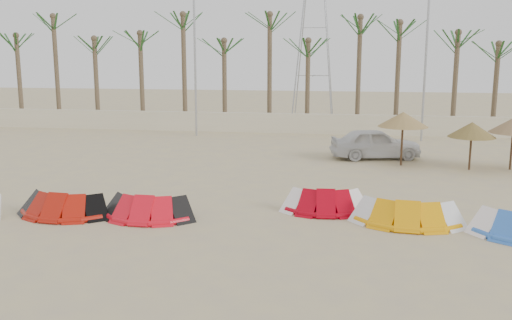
% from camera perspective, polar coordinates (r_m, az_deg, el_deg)
% --- Properties ---
extents(ground, '(120.00, 120.00, 0.00)m').
position_cam_1_polar(ground, '(16.51, -3.17, -8.43)').
color(ground, tan).
rests_on(ground, ground).
extents(boundary_wall, '(60.00, 0.30, 1.30)m').
position_cam_1_polar(boundary_wall, '(37.68, 3.68, 3.68)').
color(boundary_wall, beige).
rests_on(boundary_wall, ground).
extents(palm_line, '(52.00, 4.00, 7.70)m').
position_cam_1_polar(palm_line, '(38.82, 4.99, 12.45)').
color(palm_line, brown).
rests_on(palm_line, ground).
extents(lamp_b, '(1.25, 0.14, 11.00)m').
position_cam_1_polar(lamp_b, '(36.41, -6.09, 11.46)').
color(lamp_b, '#A5A8AD').
rests_on(lamp_b, ground).
extents(lamp_c, '(1.25, 0.14, 11.00)m').
position_cam_1_polar(lamp_c, '(35.55, 16.75, 11.07)').
color(lamp_c, '#A5A8AD').
rests_on(lamp_c, ground).
extents(pylon, '(3.00, 3.00, 14.00)m').
position_cam_1_polar(pylon, '(43.63, 5.67, 3.81)').
color(pylon, '#A5A8AD').
rests_on(pylon, ground).
extents(kite_red_left, '(3.25, 1.72, 0.90)m').
position_cam_1_polar(kite_red_left, '(20.28, -18.47, -4.04)').
color(kite_red_left, '#A61408').
rests_on(kite_red_left, ground).
extents(kite_red_mid, '(3.11, 1.60, 0.90)m').
position_cam_1_polar(kite_red_mid, '(19.25, -10.59, -4.45)').
color(kite_red_mid, red).
rests_on(kite_red_mid, ground).
extents(kite_red_right, '(2.99, 1.65, 0.90)m').
position_cam_1_polar(kite_red_right, '(19.83, 7.00, -3.88)').
color(kite_red_right, '#A6000F').
rests_on(kite_red_right, ground).
extents(kite_orange, '(3.54, 1.83, 0.90)m').
position_cam_1_polar(kite_orange, '(19.00, 14.81, -4.83)').
color(kite_orange, '#EE9905').
rests_on(kite_orange, ground).
extents(parasol_left, '(2.38, 2.38, 2.57)m').
position_cam_1_polar(parasol_left, '(27.86, 14.49, 3.95)').
color(parasol_left, '#4C331E').
rests_on(parasol_left, ground).
extents(parasol_mid, '(2.13, 2.13, 2.22)m').
position_cam_1_polar(parasol_mid, '(27.82, 20.78, 2.85)').
color(parasol_mid, '#4C331E').
rests_on(parasol_mid, ground).
extents(car, '(4.78, 2.72, 1.53)m').
position_cam_1_polar(car, '(29.55, 11.86, 1.63)').
color(car, silver).
rests_on(car, ground).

